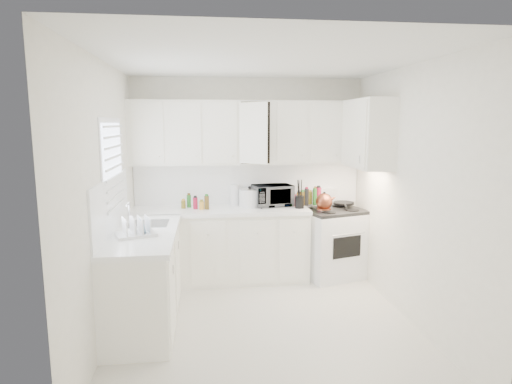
{
  "coord_description": "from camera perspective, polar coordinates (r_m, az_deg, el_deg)",
  "views": [
    {
      "loc": [
        -0.56,
        -4.1,
        2.03
      ],
      "look_at": [
        0.0,
        0.7,
        1.25
      ],
      "focal_mm": 30.32,
      "sensor_mm": 36.0,
      "label": 1
    }
  ],
  "objects": [
    {
      "name": "floor",
      "position": [
        4.61,
        1.06,
        -16.97
      ],
      "size": [
        3.2,
        3.2,
        0.0
      ],
      "primitive_type": "plane",
      "color": "silver",
      "rests_on": "ground"
    },
    {
      "name": "ceiling",
      "position": [
        4.18,
        1.17,
        17.02
      ],
      "size": [
        3.2,
        3.2,
        0.0
      ],
      "primitive_type": "plane",
      "rotation": [
        3.14,
        0.0,
        0.0
      ],
      "color": "white",
      "rests_on": "ground"
    },
    {
      "name": "wall_back",
      "position": [
        5.77,
        -1.04,
        1.9
      ],
      "size": [
        3.0,
        0.0,
        3.0
      ],
      "primitive_type": "plane",
      "rotation": [
        1.57,
        0.0,
        0.0
      ],
      "color": "white",
      "rests_on": "ground"
    },
    {
      "name": "wall_front",
      "position": [
        2.66,
        5.79,
        -6.79
      ],
      "size": [
        3.0,
        0.0,
        3.0
      ],
      "primitive_type": "plane",
      "rotation": [
        -1.57,
        0.0,
        0.0
      ],
      "color": "white",
      "rests_on": "ground"
    },
    {
      "name": "wall_left",
      "position": [
        4.27,
        -19.28,
        -1.2
      ],
      "size": [
        0.0,
        3.2,
        3.2
      ],
      "primitive_type": "plane",
      "rotation": [
        1.57,
        0.0,
        1.57
      ],
      "color": "white",
      "rests_on": "ground"
    },
    {
      "name": "wall_right",
      "position": [
        4.64,
        19.77,
        -0.42
      ],
      "size": [
        0.0,
        3.2,
        3.2
      ],
      "primitive_type": "plane",
      "rotation": [
        1.57,
        0.0,
        -1.57
      ],
      "color": "white",
      "rests_on": "ground"
    },
    {
      "name": "window_blinds",
      "position": [
        4.57,
        -18.26,
        2.68
      ],
      "size": [
        0.06,
        0.96,
        1.06
      ],
      "primitive_type": null,
      "color": "white",
      "rests_on": "wall_left"
    },
    {
      "name": "lower_cabinets_back",
      "position": [
        5.63,
        -4.7,
        -7.17
      ],
      "size": [
        2.22,
        0.6,
        0.9
      ],
      "primitive_type": null,
      "color": "white",
      "rests_on": "floor"
    },
    {
      "name": "lower_cabinets_left",
      "position": [
        4.62,
        -14.47,
        -11.11
      ],
      "size": [
        0.6,
        1.6,
        0.9
      ],
      "primitive_type": null,
      "color": "white",
      "rests_on": "floor"
    },
    {
      "name": "countertop_back",
      "position": [
        5.5,
        -4.76,
        -2.44
      ],
      "size": [
        2.24,
        0.64,
        0.05
      ],
      "primitive_type": "cube",
      "color": "white",
      "rests_on": "lower_cabinets_back"
    },
    {
      "name": "countertop_left",
      "position": [
        4.48,
        -14.59,
        -5.4
      ],
      "size": [
        0.64,
        1.62,
        0.05
      ],
      "primitive_type": "cube",
      "color": "white",
      "rests_on": "lower_cabinets_left"
    },
    {
      "name": "backsplash_back",
      "position": [
        5.77,
        -1.03,
        1.15
      ],
      "size": [
        2.98,
        0.02,
        0.55
      ],
      "primitive_type": "cube",
      "color": "white",
      "rests_on": "wall_back"
    },
    {
      "name": "backsplash_left",
      "position": [
        4.47,
        -18.56,
        -1.68
      ],
      "size": [
        0.02,
        1.6,
        0.55
      ],
      "primitive_type": "cube",
      "color": "white",
      "rests_on": "wall_left"
    },
    {
      "name": "upper_cabinets_back",
      "position": [
        5.59,
        -0.88,
        3.73
      ],
      "size": [
        3.0,
        0.33,
        0.8
      ],
      "primitive_type": null,
      "color": "white",
      "rests_on": "wall_back"
    },
    {
      "name": "upper_cabinets_right",
      "position": [
        5.3,
        14.36,
        3.14
      ],
      "size": [
        0.33,
        0.9,
        0.8
      ],
      "primitive_type": null,
      "color": "white",
      "rests_on": "wall_right"
    },
    {
      "name": "sink",
      "position": [
        4.79,
        -14.09,
        -2.68
      ],
      "size": [
        0.42,
        0.38,
        0.3
      ],
      "primitive_type": null,
      "color": "gray",
      "rests_on": "countertop_left"
    },
    {
      "name": "stove",
      "position": [
        5.8,
        10.16,
        -5.44
      ],
      "size": [
        0.9,
        0.81,
        1.16
      ],
      "primitive_type": null,
      "rotation": [
        0.0,
        0.0,
        0.29
      ],
      "color": "white",
      "rests_on": "floor"
    },
    {
      "name": "tea_kettle",
      "position": [
        5.5,
        8.98,
        -1.09
      ],
      "size": [
        0.32,
        0.3,
        0.24
      ],
      "primitive_type": null,
      "rotation": [
        0.0,
        0.0,
        -0.36
      ],
      "color": "maroon",
      "rests_on": "stove"
    },
    {
      "name": "frying_pan",
      "position": [
        5.92,
        11.49,
        -1.36
      ],
      "size": [
        0.37,
        0.51,
        0.04
      ],
      "primitive_type": null,
      "rotation": [
        0.0,
        0.0,
        -0.21
      ],
      "color": "black",
      "rests_on": "stove"
    },
    {
      "name": "microwave",
      "position": [
        5.65,
        2.16,
        -0.13
      ],
      "size": [
        0.54,
        0.37,
        0.33
      ],
      "primitive_type": "imported",
      "rotation": [
        0.0,
        0.0,
        0.21
      ],
      "color": "gray",
      "rests_on": "countertop_back"
    },
    {
      "name": "rice_cooker",
      "position": [
        5.59,
        -0.87,
        -0.59
      ],
      "size": [
        0.3,
        0.3,
        0.27
      ],
      "primitive_type": null,
      "rotation": [
        0.0,
        0.0,
        0.14
      ],
      "color": "white",
      "rests_on": "countertop_back"
    },
    {
      "name": "paper_towel",
      "position": [
        5.71,
        -2.84,
        -0.37
      ],
      "size": [
        0.12,
        0.12,
        0.27
      ],
      "primitive_type": "cylinder",
      "color": "white",
      "rests_on": "countertop_back"
    },
    {
      "name": "utensil_crock",
      "position": [
        5.5,
        5.77,
        -0.2
      ],
      "size": [
        0.14,
        0.14,
        0.38
      ],
      "primitive_type": null,
      "rotation": [
        0.0,
        0.0,
        0.11
      ],
      "color": "black",
      "rests_on": "countertop_back"
    },
    {
      "name": "dish_rack",
      "position": [
        4.32,
        -15.62,
        -4.26
      ],
      "size": [
        0.44,
        0.38,
        0.2
      ],
      "primitive_type": null,
      "rotation": [
        0.0,
        0.0,
        0.35
      ],
      "color": "white",
      "rests_on": "countertop_left"
    },
    {
      "name": "spice_left_0",
      "position": [
        5.62,
        -9.51,
        -1.36
      ],
      "size": [
        0.06,
        0.06,
        0.13
      ],
      "primitive_type": "cylinder",
      "color": "olive",
      "rests_on": "countertop_back"
    },
    {
      "name": "spice_left_1",
      "position": [
        5.53,
        -8.78,
        -1.52
      ],
      "size": [
        0.06,
        0.06,
        0.13
      ],
      "primitive_type": "cylinder",
      "color": "#277426",
      "rests_on": "countertop_back"
    },
    {
      "name": "spice_left_2",
      "position": [
        5.61,
        -7.98,
        -1.34
      ],
      "size": [
        0.06,
        0.06,
        0.13
      ],
      "primitive_type": "cylinder",
      "color": "#A81637",
      "rests_on": "countertop_back"
    },
    {
      "name": "spice_left_3",
      "position": [
        5.52,
        -7.22,
        -1.49
      ],
      "size": [
        0.06,
        0.06,
        0.13
      ],
      "primitive_type": "cylinder",
      "color": "gold",
      "rests_on": "countertop_back"
    },
    {
      "name": "spice_left_4",
      "position": [
        5.61,
        -6.45,
        -1.31
      ],
      "size": [
        0.06,
        0.06,
        0.13
      ],
      "primitive_type": "cylinder",
      "color": "brown",
      "rests_on": "countertop_back"
    },
    {
      "name": "sauce_right_0",
      "position": [
        5.76,
        4.86,
        -0.71
      ],
      "size": [
        0.06,
        0.06,
        0.19
      ],
      "primitive_type": "cylinder",
      "color": "#A81637",
      "rests_on": "countertop_back"
    },
    {
      "name": "sauce_right_1",
      "position": [
        5.71,
        5.52,
        -0.8
      ],
      "size": [
        0.06,
        0.06,
        0.19
      ],
      "primitive_type": "cylinder",
      "color": "gold",
      "rests_on": "countertop_back"
    },
    {
      "name": "sauce_right_2",
      "position": [
        5.78,
        5.93,
        -0.69
      ],
      "size": [
        0.06,
        0.06,
        0.19
      ],
      "primitive_type": "cylinder",
      "color": "brown",
      "rests_on": "countertop_back"
    },
    {
      "name": "sauce_right_3",
      "position": [
        5.74,
        6.6,
        -0.78
      ],
      "size": [
        0.06,
        0.06,
        0.19
      ],
      "primitive_type": "cylinder",
      "color": "black",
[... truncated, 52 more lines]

